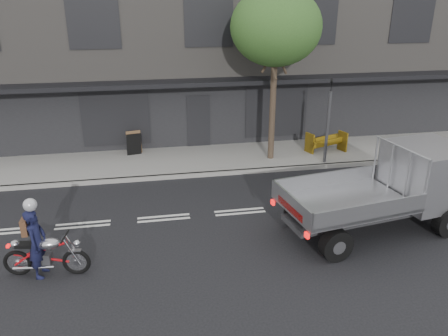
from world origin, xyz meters
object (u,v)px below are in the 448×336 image
street_tree (276,28)px  motorcycle (46,254)px  rider (37,243)px  flatbed_ute (412,179)px  sandwich_board (134,144)px  construction_barrier (328,143)px  traffic_light_pole (328,126)px

street_tree → motorcycle: street_tree is taller
rider → flatbed_ute: bearing=-77.0°
motorcycle → sandwich_board: sandwich_board is taller
street_tree → motorcycle: (-7.54, -6.59, -4.72)m
rider → construction_barrier: rider is taller
flatbed_ute → motorcycle: bearing=175.2°
motorcycle → flatbed_ute: size_ratio=0.37×
street_tree → construction_barrier: bearing=1.9°
sandwich_board → flatbed_ute: bearing=-54.2°
traffic_light_pole → sandwich_board: (-7.51, 2.16, -1.02)m
traffic_light_pole → street_tree: bearing=157.0°
flatbed_ute → construction_barrier: (-0.03, 5.88, -0.84)m
sandwich_board → rider: bearing=-118.2°
flatbed_ute → construction_barrier: 5.94m
rider → flatbed_ute: size_ratio=0.31×
street_tree → traffic_light_pole: 4.23m
motorcycle → sandwich_board: bearing=84.2°
traffic_light_pole → construction_barrier: traffic_light_pole is taller
street_tree → flatbed_ute: bearing=-66.3°
construction_barrier → sandwich_board: 8.13m
sandwich_board → motorcycle: bearing=-117.2°
street_tree → rider: street_tree is taller
traffic_light_pole → rider: traffic_light_pole is taller
traffic_light_pole → construction_barrier: 1.50m
sandwich_board → construction_barrier: bearing=-21.4°
rider → flatbed_ute: flatbed_ute is taller
construction_barrier → sandwich_board: bearing=171.3°
rider → sandwich_board: rider is taller
street_tree → traffic_light_pole: street_tree is taller
flatbed_ute → construction_barrier: size_ratio=3.59×
traffic_light_pole → motorcycle: (-9.54, -5.74, -1.09)m
rider → traffic_light_pole: bearing=-50.8°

